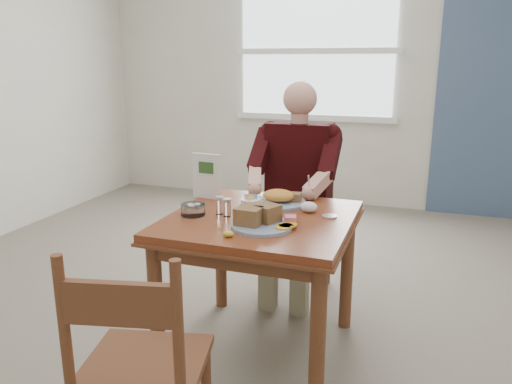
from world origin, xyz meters
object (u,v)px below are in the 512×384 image
at_px(table, 260,237).
at_px(far_plate, 280,199).
at_px(chair_near, 140,371).
at_px(near_plate, 261,219).
at_px(chair_far, 299,221).
at_px(diner, 296,175).

relative_size(table, far_plate, 2.75).
bearing_deg(far_plate, table, -96.77).
xyz_separation_m(chair_near, far_plate, (0.13, 1.23, 0.30)).
bearing_deg(far_plate, chair_near, -96.18).
bearing_deg(near_plate, chair_far, 93.33).
relative_size(diner, near_plate, 4.02).
height_order(table, diner, diner).
distance_m(table, chair_near, 1.00).
height_order(near_plate, far_plate, near_plate).
bearing_deg(chair_near, diner, 86.48).
height_order(chair_near, diner, diner).
bearing_deg(chair_near, chair_far, 86.66).
bearing_deg(chair_near, near_plate, 79.17).
bearing_deg(far_plate, diner, 93.54).
height_order(chair_far, chair_near, same).
bearing_deg(far_plate, chair_far, 92.97).
xyz_separation_m(chair_far, diner, (0.00, -0.09, 0.33)).
bearing_deg(chair_far, table, -90.00).
xyz_separation_m(chair_far, far_plate, (0.03, -0.55, 0.30)).
relative_size(chair_near, near_plate, 2.76).
relative_size(table, chair_far, 0.97).
relative_size(table, near_plate, 2.67).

